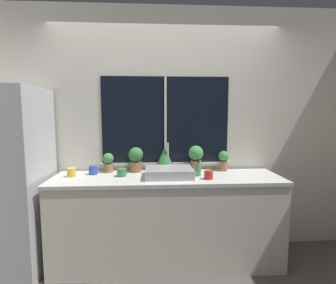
% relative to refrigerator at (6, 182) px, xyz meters
% --- Properties ---
extents(ground_plane, '(14.00, 14.00, 0.00)m').
position_rel_refrigerator_xyz_m(ground_plane, '(1.55, -0.26, -0.89)').
color(ground_plane, '#4C4742').
extents(wall_back, '(8.00, 0.09, 2.70)m').
position_rel_refrigerator_xyz_m(wall_back, '(1.55, 0.41, 0.46)').
color(wall_back, silver).
rests_on(wall_back, ground_plane).
extents(wall_left, '(0.06, 7.00, 2.70)m').
position_rel_refrigerator_xyz_m(wall_left, '(-0.63, 1.24, 0.46)').
color(wall_left, silver).
rests_on(wall_left, ground_plane).
extents(wall_right, '(0.06, 7.00, 2.70)m').
position_rel_refrigerator_xyz_m(wall_right, '(3.73, 1.24, 0.46)').
color(wall_right, silver).
rests_on(wall_right, ground_plane).
extents(counter, '(2.30, 0.62, 0.91)m').
position_rel_refrigerator_xyz_m(counter, '(1.55, 0.04, -0.44)').
color(counter, silver).
rests_on(counter, ground_plane).
extents(refrigerator, '(0.71, 0.72, 1.79)m').
position_rel_refrigerator_xyz_m(refrigerator, '(0.00, 0.00, 0.00)').
color(refrigerator, '#B7B7BC').
rests_on(refrigerator, ground_plane).
extents(sink, '(0.47, 0.42, 0.32)m').
position_rel_refrigerator_xyz_m(sink, '(1.57, 0.03, 0.06)').
color(sink, '#ADADB2').
rests_on(sink, counter).
extents(potted_plant_far_left, '(0.12, 0.12, 0.21)m').
position_rel_refrigerator_xyz_m(potted_plant_far_left, '(0.93, 0.27, 0.13)').
color(potted_plant_far_left, '#9E6B4C').
rests_on(potted_plant_far_left, counter).
extents(potted_plant_left, '(0.16, 0.16, 0.27)m').
position_rel_refrigerator_xyz_m(potted_plant_left, '(1.22, 0.27, 0.17)').
color(potted_plant_left, '#9E6B4C').
rests_on(potted_plant_left, counter).
extents(potted_plant_center, '(0.17, 0.17, 0.27)m').
position_rel_refrigerator_xyz_m(potted_plant_center, '(1.54, 0.27, 0.17)').
color(potted_plant_center, '#9E6B4C').
rests_on(potted_plant_center, counter).
extents(potted_plant_right, '(0.16, 0.16, 0.28)m').
position_rel_refrigerator_xyz_m(potted_plant_right, '(1.88, 0.27, 0.18)').
color(potted_plant_right, '#9E6B4C').
rests_on(potted_plant_right, counter).
extents(potted_plant_far_right, '(0.11, 0.11, 0.22)m').
position_rel_refrigerator_xyz_m(potted_plant_far_right, '(2.19, 0.27, 0.14)').
color(potted_plant_far_right, '#9E6B4C').
rests_on(potted_plant_far_right, counter).
extents(soap_bottle, '(0.06, 0.06, 0.17)m').
position_rel_refrigerator_xyz_m(soap_bottle, '(1.87, 0.05, 0.09)').
color(soap_bottle, '#519E5B').
rests_on(soap_bottle, counter).
extents(mug_red, '(0.09, 0.09, 0.08)m').
position_rel_refrigerator_xyz_m(mug_red, '(1.94, -0.09, 0.06)').
color(mug_red, '#B72D28').
rests_on(mug_red, counter).
extents(mug_blue, '(0.09, 0.09, 0.09)m').
position_rel_refrigerator_xyz_m(mug_blue, '(0.78, 0.18, 0.06)').
color(mug_blue, '#3351AD').
rests_on(mug_blue, counter).
extents(mug_green, '(0.09, 0.09, 0.08)m').
position_rel_refrigerator_xyz_m(mug_green, '(1.09, 0.07, 0.06)').
color(mug_green, '#38844C').
rests_on(mug_green, counter).
extents(mug_yellow, '(0.08, 0.08, 0.09)m').
position_rel_refrigerator_xyz_m(mug_yellow, '(0.59, 0.09, 0.06)').
color(mug_yellow, gold).
rests_on(mug_yellow, counter).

